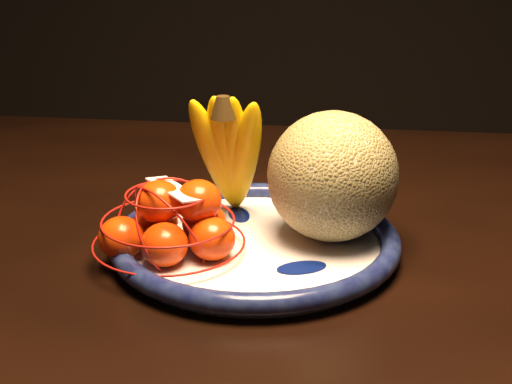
# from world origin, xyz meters

# --- Properties ---
(dining_table) EXTENTS (1.51, 0.95, 0.74)m
(dining_table) POSITION_xyz_m (0.09, 0.01, 0.66)
(dining_table) COLOR black
(dining_table) RESTS_ON ground
(fruit_bowl) EXTENTS (0.33, 0.33, 0.03)m
(fruit_bowl) POSITION_xyz_m (0.07, -0.11, 0.75)
(fruit_bowl) COLOR white
(fruit_bowl) RESTS_ON dining_table
(cantaloupe) EXTENTS (0.15, 0.15, 0.15)m
(cantaloupe) POSITION_xyz_m (0.16, -0.09, 0.82)
(cantaloupe) COLOR olive
(cantaloupe) RESTS_ON fruit_bowl
(banana_bunch) EXTENTS (0.12, 0.11, 0.17)m
(banana_bunch) POSITION_xyz_m (0.04, -0.03, 0.84)
(banana_bunch) COLOR #EFAE00
(banana_bunch) RESTS_ON fruit_bowl
(mandarin_bag) EXTENTS (0.18, 0.18, 0.11)m
(mandarin_bag) POSITION_xyz_m (-0.01, -0.14, 0.78)
(mandarin_bag) COLOR #FF3B00
(mandarin_bag) RESTS_ON fruit_bowl
(price_tag) EXTENTS (0.07, 0.07, 0.01)m
(price_tag) POSITION_xyz_m (-0.01, -0.14, 0.82)
(price_tag) COLOR white
(price_tag) RESTS_ON mandarin_bag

